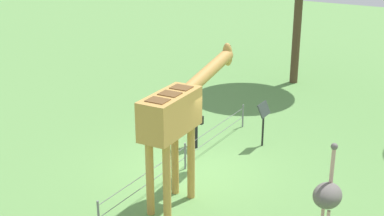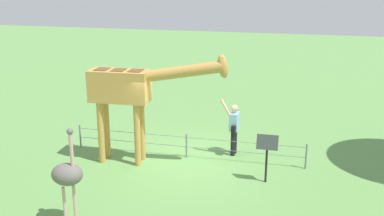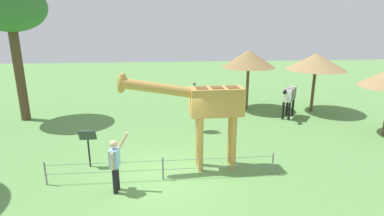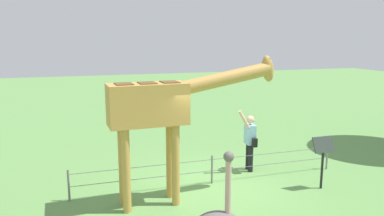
{
  "view_description": "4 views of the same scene",
  "coord_description": "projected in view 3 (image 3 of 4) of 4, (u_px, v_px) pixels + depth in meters",
  "views": [
    {
      "loc": [
        -10.87,
        -6.56,
        6.39
      ],
      "look_at": [
        -0.33,
        -0.23,
        1.91
      ],
      "focal_mm": 49.7,
      "sensor_mm": 36.0,
      "label": 1
    },
    {
      "loc": [
        3.25,
        -12.22,
        5.39
      ],
      "look_at": [
        0.28,
        -0.28,
        1.71
      ],
      "focal_mm": 42.74,
      "sensor_mm": 36.0,
      "label": 2
    },
    {
      "loc": [
        -0.1,
        8.74,
        4.7
      ],
      "look_at": [
        -0.98,
        -0.63,
        2.07
      ],
      "focal_mm": 28.33,
      "sensor_mm": 36.0,
      "label": 3
    },
    {
      "loc": [
        -3.27,
        -8.35,
        3.69
      ],
      "look_at": [
        -0.42,
        0.55,
        1.94
      ],
      "focal_mm": 35.0,
      "sensor_mm": 36.0,
      "label": 4
    }
  ],
  "objects": [
    {
      "name": "shade_hut_aside",
      "position": [
        316.0,
        62.0,
        16.1
      ],
      "size": [
        3.12,
        3.12,
        3.19
      ],
      "color": "brown",
      "rests_on": "ground_plane"
    },
    {
      "name": "info_sign",
      "position": [
        88.0,
        140.0,
        10.08
      ],
      "size": [
        0.56,
        0.21,
        1.32
      ],
      "color": "black",
      "rests_on": "ground_plane"
    },
    {
      "name": "zebra",
      "position": [
        289.0,
        96.0,
        15.31
      ],
      "size": [
        1.3,
        1.64,
        1.66
      ],
      "color": "black",
      "rests_on": "ground_plane"
    },
    {
      "name": "shade_hut_near",
      "position": [
        249.0,
        59.0,
        16.51
      ],
      "size": [
        2.89,
        2.89,
        3.33
      ],
      "color": "brown",
      "rests_on": "ground_plane"
    },
    {
      "name": "wire_fence",
      "position": [
        163.0,
        168.0,
        9.36
      ],
      "size": [
        7.05,
        0.05,
        0.75
      ],
      "color": "slate",
      "rests_on": "ground_plane"
    },
    {
      "name": "ostrich",
      "position": [
        198.0,
        106.0,
        13.38
      ],
      "size": [
        0.7,
        0.56,
        2.25
      ],
      "color": "#CC9E93",
      "rests_on": "ground_plane"
    },
    {
      "name": "tree_east",
      "position": [
        9.0,
        9.0,
        13.93
      ],
      "size": [
        3.29,
        3.29,
        6.62
      ],
      "color": "brown",
      "rests_on": "ground_plane"
    },
    {
      "name": "visitor",
      "position": [
        115.0,
        163.0,
        8.56
      ],
      "size": [
        0.57,
        0.59,
        1.78
      ],
      "color": "black",
      "rests_on": "ground_plane"
    },
    {
      "name": "ground_plane",
      "position": [
        163.0,
        176.0,
        9.64
      ],
      "size": [
        60.0,
        60.0,
        0.0
      ],
      "primitive_type": "plane",
      "color": "#60934C"
    },
    {
      "name": "giraffe",
      "position": [
        206.0,
        105.0,
        9.68
      ],
      "size": [
        4.0,
        0.77,
        3.31
      ],
      "color": "#C69347",
      "rests_on": "ground_plane"
    }
  ]
}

